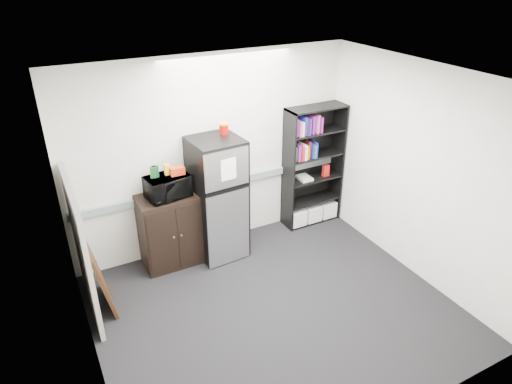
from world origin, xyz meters
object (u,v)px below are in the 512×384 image
(cabinet, at_px, (171,230))
(cubicle_partition, at_px, (81,249))
(bookshelf, at_px, (313,167))
(microwave, at_px, (168,187))
(refrigerator, at_px, (218,199))

(cabinet, bearing_deg, cubicle_partition, -160.06)
(cubicle_partition, distance_m, cabinet, 1.27)
(cubicle_partition, bearing_deg, bookshelf, 8.06)
(bookshelf, height_order, cubicle_partition, bookshelf)
(bookshelf, xyz_separation_m, cabinet, (-2.27, -0.06, -0.41))
(cubicle_partition, relative_size, cabinet, 1.61)
(cubicle_partition, height_order, microwave, cubicle_partition)
(bookshelf, relative_size, cabinet, 1.84)
(cabinet, height_order, refrigerator, refrigerator)
(cabinet, height_order, microwave, microwave)
(bookshelf, bearing_deg, cabinet, -178.37)
(cubicle_partition, distance_m, refrigerator, 1.85)
(bookshelf, relative_size, microwave, 3.51)
(cabinet, xyz_separation_m, microwave, (-0.00, -0.02, 0.65))
(cabinet, distance_m, refrigerator, 0.74)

